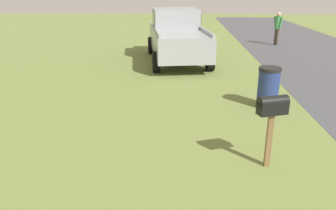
% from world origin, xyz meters
% --- Properties ---
extents(mailbox, '(0.35, 0.54, 1.30)m').
position_xyz_m(mailbox, '(6.92, -0.72, 1.04)').
color(mailbox, brown).
rests_on(mailbox, ground).
extents(pickup_truck, '(5.67, 2.84, 2.09)m').
position_xyz_m(pickup_truck, '(15.70, 1.04, 1.11)').
color(pickup_truck, '#93999E').
rests_on(pickup_truck, ground).
extents(trash_bin, '(0.57, 0.57, 1.06)m').
position_xyz_m(trash_bin, '(9.99, -1.43, 0.53)').
color(trash_bin, navy).
rests_on(trash_bin, ground).
extents(pedestrian, '(0.43, 0.39, 1.69)m').
position_xyz_m(pedestrian, '(19.79, -4.18, 0.98)').
color(pedestrian, '#4C4238').
rests_on(pedestrian, ground).
extents(litter_wrapper_midfield_a, '(0.14, 0.11, 0.01)m').
position_xyz_m(litter_wrapper_midfield_a, '(8.80, -1.28, 0.00)').
color(litter_wrapper_midfield_a, silver).
rests_on(litter_wrapper_midfield_a, ground).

